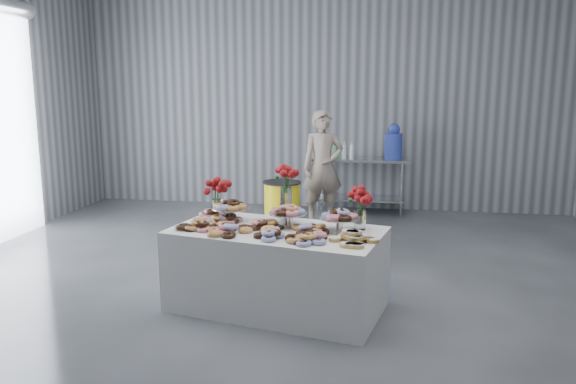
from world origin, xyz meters
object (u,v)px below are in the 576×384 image
(trash_barrel, at_px, (282,206))
(water_jug, at_px, (393,143))
(display_table, at_px, (277,269))
(prep_table, at_px, (360,175))
(person, at_px, (323,167))

(trash_barrel, bearing_deg, water_jug, 38.84)
(display_table, distance_m, trash_barrel, 2.86)
(prep_table, relative_size, person, 0.89)
(water_jug, bearing_deg, display_table, -104.84)
(person, bearing_deg, display_table, -108.37)
(water_jug, bearing_deg, prep_table, 180.00)
(display_table, distance_m, water_jug, 4.28)
(display_table, distance_m, person, 3.41)
(display_table, bearing_deg, water_jug, 75.16)
(water_jug, relative_size, person, 0.33)
(person, relative_size, trash_barrel, 2.41)
(display_table, xyz_separation_m, prep_table, (0.58, 4.07, 0.24))
(prep_table, distance_m, water_jug, 0.73)
(display_table, bearing_deg, prep_table, 81.91)
(prep_table, relative_size, trash_barrel, 2.15)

